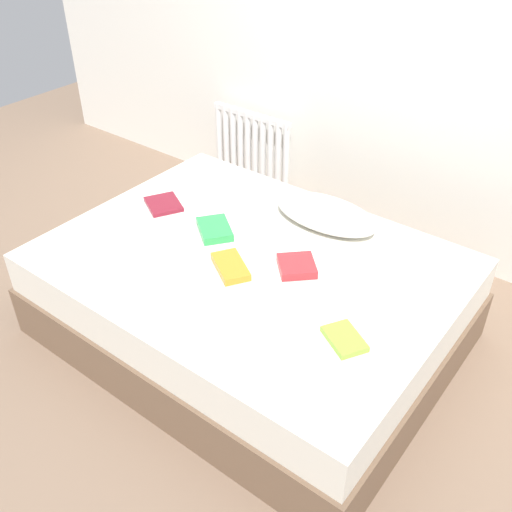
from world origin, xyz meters
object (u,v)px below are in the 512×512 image
radiator (251,146)px  textbook_red (297,266)px  textbook_lime (344,339)px  textbook_maroon (163,204)px  textbook_green (215,229)px  textbook_white (399,294)px  bed (250,297)px  textbook_orange (231,267)px  pillow (326,214)px

radiator → textbook_red: 1.64m
textbook_lime → textbook_maroon: textbook_lime is taller
textbook_maroon → textbook_green: bearing=24.6°
textbook_lime → textbook_green: bearing=-166.5°
radiator → textbook_lime: (1.60, -1.43, 0.12)m
textbook_white → textbook_maroon: textbook_maroon is taller
bed → textbook_maroon: 0.74m
textbook_white → textbook_green: textbook_green is taller
radiator → textbook_orange: (0.92, -1.33, 0.13)m
textbook_lime → textbook_orange: (-0.68, 0.09, 0.01)m
pillow → textbook_maroon: (-0.81, -0.40, -0.05)m
textbook_maroon → textbook_red: (0.93, -0.04, 0.01)m
pillow → textbook_green: (-0.41, -0.43, -0.04)m
textbook_orange → textbook_lime: bearing=24.7°
bed → textbook_red: textbook_red is taller
textbook_white → textbook_green: size_ratio=1.05×
bed → textbook_orange: textbook_orange is taller
textbook_red → bed: bearing=-120.6°
textbook_lime → textbook_maroon: bearing=-162.8°
pillow → textbook_maroon: bearing=-153.7°
pillow → textbook_red: bearing=-75.5°
textbook_orange → textbook_green: size_ratio=1.06×
pillow → textbook_lime: size_ratio=3.16×
textbook_lime → textbook_white: bearing=113.9°
textbook_red → textbook_green: bearing=-135.0°
textbook_white → textbook_red: bearing=-158.5°
textbook_white → pillow: bearing=159.4°
bed → textbook_orange: size_ratio=8.46×
textbook_lime → textbook_white: 0.40m
textbook_orange → textbook_white: bearing=55.4°
bed → textbook_white: (0.72, 0.17, 0.26)m
pillow → textbook_green: pillow is taller
textbook_white → textbook_maroon: 1.41m
radiator → textbook_orange: 1.62m
textbook_lime → textbook_red: size_ratio=1.05×
bed → textbook_maroon: size_ratio=9.54×
radiator → textbook_white: bearing=-32.0°
textbook_orange → textbook_red: textbook_red is taller
textbook_red → radiator: bearing=-178.8°
textbook_white → textbook_green: bearing=-165.8°
pillow → textbook_maroon: pillow is taller
radiator → textbook_green: radiator is taller
bed → textbook_orange: bearing=-94.6°
radiator → textbook_green: 1.31m
pillow → textbook_white: size_ratio=2.53×
textbook_lime → textbook_green: (-0.95, 0.29, 0.01)m
textbook_orange → textbook_red: (0.25, 0.19, 0.00)m
textbook_white → textbook_green: (-1.00, -0.11, 0.01)m
textbook_maroon → textbook_green: 0.41m
radiator → textbook_maroon: (0.24, -1.11, 0.12)m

